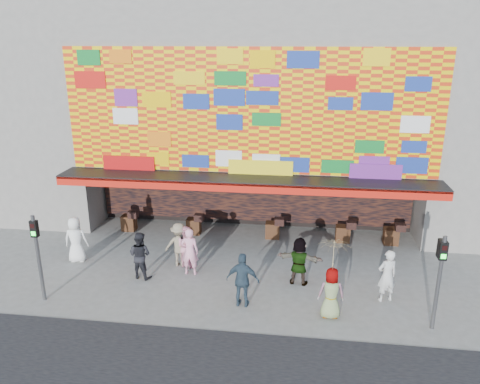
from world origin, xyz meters
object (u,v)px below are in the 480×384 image
(signal_left, at_px, (37,249))
(ped_d, at_px, (179,245))
(ped_g, at_px, (331,293))
(ped_c, at_px, (140,255))
(ped_h, at_px, (387,276))
(ped_i, at_px, (186,246))
(parasol, at_px, (334,254))
(ped_e, at_px, (243,280))
(ped_a, at_px, (76,240))
(ped_b, at_px, (190,251))
(signal_right, at_px, (440,273))
(ped_f, at_px, (299,261))

(signal_left, xyz_separation_m, ped_d, (3.85, 3.04, -1.01))
(ped_g, bearing_deg, ped_c, -16.80)
(ped_d, bearing_deg, ped_h, 164.68)
(ped_i, bearing_deg, parasol, 169.77)
(ped_c, height_order, ped_i, ped_c)
(ped_d, xyz_separation_m, ped_e, (2.75, -2.53, 0.07))
(signal_left, xyz_separation_m, ped_h, (11.24, 1.44, -0.95))
(ped_c, xyz_separation_m, ped_e, (3.91, -1.41, 0.04))
(ped_a, distance_m, ped_b, 4.61)
(ped_a, distance_m, ped_d, 4.04)
(signal_left, distance_m, ped_a, 3.00)
(signal_right, xyz_separation_m, ped_f, (-4.02, 2.20, -0.99))
(ped_b, relative_size, ped_h, 0.99)
(ped_c, bearing_deg, signal_left, 49.24)
(ped_f, bearing_deg, ped_i, -1.66)
(ped_b, relative_size, ped_i, 1.11)
(ped_a, height_order, ped_b, ped_a)
(ped_h, xyz_separation_m, parasol, (-1.86, -1.22, 1.24))
(ped_d, bearing_deg, signal_right, 157.33)
(ped_d, xyz_separation_m, ped_f, (4.53, -0.84, 0.02))
(ped_b, bearing_deg, parasol, 155.50)
(ped_f, bearing_deg, ped_e, 52.77)
(ped_b, bearing_deg, ped_d, -49.10)
(ped_e, height_order, ped_i, ped_e)
(ped_e, relative_size, ped_h, 1.01)
(ped_a, distance_m, ped_h, 11.51)
(ped_e, relative_size, ped_i, 1.13)
(signal_left, relative_size, ped_f, 1.72)
(ped_a, height_order, ped_d, ped_a)
(ped_a, height_order, ped_h, ped_a)
(signal_left, distance_m, ped_f, 8.72)
(ped_e, bearing_deg, ped_g, 179.72)
(ped_a, distance_m, ped_g, 9.92)
(ped_c, height_order, parasol, parasol)
(ped_a, relative_size, ped_d, 1.07)
(signal_left, distance_m, ped_e, 6.69)
(ped_c, height_order, ped_g, ped_c)
(signal_left, height_order, signal_right, same)
(ped_c, height_order, ped_d, ped_c)
(ped_b, height_order, parasol, parasol)
(ped_b, relative_size, ped_c, 1.03)
(ped_e, distance_m, ped_i, 3.54)
(signal_left, height_order, parasol, signal_left)
(ped_f, bearing_deg, ped_h, 174.17)
(ped_f, bearing_deg, ped_b, 6.09)
(ped_a, bearing_deg, ped_e, 152.93)
(parasol, bearing_deg, ped_a, 164.68)
(signal_right, height_order, ped_c, signal_right)
(ped_a, relative_size, ped_c, 1.04)
(signal_left, bearing_deg, signal_right, 0.00)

